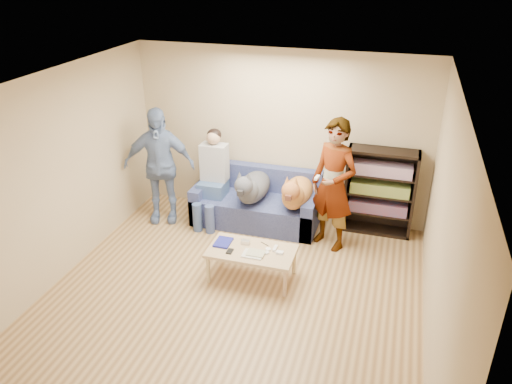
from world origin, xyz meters
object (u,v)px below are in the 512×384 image
(person_standing_left, at_px, (159,166))
(bookshelf, at_px, (380,190))
(person_standing_right, at_px, (333,185))
(person_seated, at_px, (212,174))
(notebook_blue, at_px, (223,242))
(dog_tan, at_px, (296,193))
(dog_gray, at_px, (252,187))
(camera_silver, at_px, (245,242))
(sofa, at_px, (257,205))
(coffee_table, at_px, (252,253))

(person_standing_left, relative_size, bookshelf, 1.39)
(person_standing_right, bearing_deg, person_seated, -159.44)
(person_standing_left, height_order, notebook_blue, person_standing_left)
(bookshelf, bearing_deg, dog_tan, -161.86)
(person_seated, distance_m, bookshelf, 2.50)
(dog_gray, distance_m, dog_tan, 0.67)
(person_standing_right, relative_size, dog_gray, 1.49)
(camera_silver, height_order, dog_gray, dog_gray)
(sofa, relative_size, coffee_table, 1.73)
(camera_silver, height_order, sofa, sofa)
(person_standing_right, xyz_separation_m, person_standing_left, (-2.63, 0.01, -0.03))
(dog_gray, distance_m, coffee_table, 1.39)
(notebook_blue, bearing_deg, dog_gray, 89.83)
(person_standing_left, bearing_deg, person_seated, -0.19)
(camera_silver, height_order, person_seated, person_seated)
(person_standing_left, relative_size, dog_tan, 1.54)
(camera_silver, distance_m, dog_tan, 1.28)
(person_seated, bearing_deg, sofa, 10.67)
(notebook_blue, xyz_separation_m, dog_gray, (0.00, 1.25, 0.22))
(dog_gray, bearing_deg, coffee_table, -73.09)
(notebook_blue, height_order, dog_gray, dog_gray)
(notebook_blue, relative_size, dog_tan, 0.22)
(bookshelf, bearing_deg, notebook_blue, -137.97)
(person_seated, bearing_deg, notebook_blue, -63.80)
(person_standing_right, bearing_deg, notebook_blue, -111.56)
(dog_tan, bearing_deg, notebook_blue, -117.81)
(person_standing_right, distance_m, dog_gray, 1.28)
(person_seated, height_order, dog_gray, person_seated)
(camera_silver, bearing_deg, sofa, 100.27)
(person_standing_left, height_order, dog_tan, person_standing_left)
(dog_gray, height_order, bookshelf, bookshelf)
(camera_silver, relative_size, dog_gray, 0.09)
(notebook_blue, relative_size, bookshelf, 0.20)
(dog_tan, height_order, coffee_table, dog_tan)
(camera_silver, xyz_separation_m, bookshelf, (1.56, 1.58, 0.23))
(dog_gray, distance_m, bookshelf, 1.88)
(sofa, distance_m, dog_gray, 0.41)
(person_standing_right, bearing_deg, dog_gray, -161.41)
(person_standing_left, bearing_deg, coffee_table, -48.71)
(sofa, xyz_separation_m, bookshelf, (1.80, 0.23, 0.40))
(sofa, distance_m, dog_tan, 0.75)
(person_standing_right, relative_size, coffee_table, 1.71)
(notebook_blue, height_order, bookshelf, bookshelf)
(sofa, relative_size, dog_gray, 1.51)
(camera_silver, relative_size, dog_tan, 0.09)
(person_standing_right, relative_size, person_seated, 1.28)
(person_standing_right, distance_m, notebook_blue, 1.70)
(camera_silver, xyz_separation_m, sofa, (-0.24, 1.35, -0.16))
(person_standing_left, bearing_deg, dog_gray, -9.26)
(notebook_blue, distance_m, dog_tan, 1.46)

